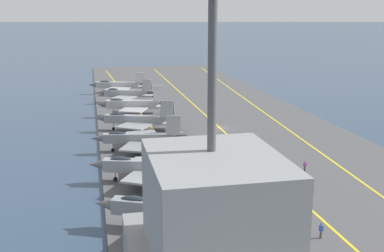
{
  "coord_description": "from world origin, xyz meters",
  "views": [
    {
      "loc": [
        -91.45,
        24.94,
        23.62
      ],
      "look_at": [
        -7.39,
        7.31,
        2.9
      ],
      "focal_mm": 45.0,
      "sensor_mm": 36.0,
      "label": 1
    }
  ],
  "objects_px": {
    "parked_jet_seventh": "(120,85)",
    "crew_purple_vest": "(305,166)",
    "parked_jet_third": "(142,138)",
    "parked_jet_fourth": "(139,119)",
    "parked_jet_sixth": "(128,93)",
    "parked_jet_second": "(151,166)",
    "parked_jet_fifth": "(134,104)",
    "crew_blue_vest": "(321,230)",
    "parked_jet_nearest": "(171,210)"
  },
  "relations": [
    {
      "from": "parked_jet_second",
      "to": "parked_jet_fifth",
      "type": "bearing_deg",
      "value": -2.32
    },
    {
      "from": "parked_jet_sixth",
      "to": "parked_jet_seventh",
      "type": "height_order",
      "value": "parked_jet_sixth"
    },
    {
      "from": "parked_jet_second",
      "to": "parked_jet_third",
      "type": "bearing_deg",
      "value": -1.49
    },
    {
      "from": "parked_jet_sixth",
      "to": "parked_jet_second",
      "type": "bearing_deg",
      "value": 178.6
    },
    {
      "from": "parked_jet_second",
      "to": "crew_purple_vest",
      "type": "relative_size",
      "value": 9.99
    },
    {
      "from": "parked_jet_nearest",
      "to": "parked_jet_sixth",
      "type": "height_order",
      "value": "parked_jet_nearest"
    },
    {
      "from": "parked_jet_fourth",
      "to": "crew_purple_vest",
      "type": "xyz_separation_m",
      "value": [
        -29.61,
        -21.48,
        -1.43
      ]
    },
    {
      "from": "parked_jet_sixth",
      "to": "parked_jet_seventh",
      "type": "relative_size",
      "value": 0.89
    },
    {
      "from": "parked_jet_third",
      "to": "crew_purple_vest",
      "type": "height_order",
      "value": "parked_jet_third"
    },
    {
      "from": "parked_jet_seventh",
      "to": "parked_jet_fifth",
      "type": "bearing_deg",
      "value": -177.63
    },
    {
      "from": "crew_blue_vest",
      "to": "crew_purple_vest",
      "type": "xyz_separation_m",
      "value": [
        20.23,
        -7.51,
        -0.03
      ]
    },
    {
      "from": "parked_jet_third",
      "to": "parked_jet_fifth",
      "type": "distance_m",
      "value": 28.72
    },
    {
      "from": "parked_jet_nearest",
      "to": "parked_jet_fourth",
      "type": "distance_m",
      "value": 44.94
    },
    {
      "from": "crew_blue_vest",
      "to": "parked_jet_sixth",
      "type": "bearing_deg",
      "value": 9.81
    },
    {
      "from": "parked_jet_third",
      "to": "crew_purple_vest",
      "type": "relative_size",
      "value": 9.7
    },
    {
      "from": "parked_jet_fifth",
      "to": "crew_blue_vest",
      "type": "relative_size",
      "value": 9.39
    },
    {
      "from": "parked_jet_sixth",
      "to": "crew_blue_vest",
      "type": "xyz_separation_m",
      "value": [
        -80.08,
        -13.84,
        -1.56
      ]
    },
    {
      "from": "parked_jet_third",
      "to": "parked_jet_fifth",
      "type": "height_order",
      "value": "parked_jet_fifth"
    },
    {
      "from": "parked_jet_third",
      "to": "crew_purple_vest",
      "type": "bearing_deg",
      "value": -124.53
    },
    {
      "from": "parked_jet_fourth",
      "to": "parked_jet_second",
      "type": "bearing_deg",
      "value": 177.41
    },
    {
      "from": "parked_jet_third",
      "to": "crew_blue_vest",
      "type": "relative_size",
      "value": 9.39
    },
    {
      "from": "parked_jet_second",
      "to": "parked_jet_sixth",
      "type": "xyz_separation_m",
      "value": [
        59.56,
        -1.46,
        0.15
      ]
    },
    {
      "from": "parked_jet_fourth",
      "to": "parked_jet_seventh",
      "type": "bearing_deg",
      "value": 1.07
    },
    {
      "from": "parked_jet_seventh",
      "to": "crew_purple_vest",
      "type": "distance_m",
      "value": 79.07
    },
    {
      "from": "parked_jet_fifth",
      "to": "crew_purple_vest",
      "type": "distance_m",
      "value": 48.89
    },
    {
      "from": "parked_jet_third",
      "to": "parked_jet_seventh",
      "type": "bearing_deg",
      "value": -0.07
    },
    {
      "from": "parked_jet_fourth",
      "to": "crew_purple_vest",
      "type": "height_order",
      "value": "parked_jet_fourth"
    },
    {
      "from": "parked_jet_fourth",
      "to": "parked_jet_seventh",
      "type": "height_order",
      "value": "parked_jet_fourth"
    },
    {
      "from": "parked_jet_fifth",
      "to": "parked_jet_sixth",
      "type": "distance_m",
      "value": 15.75
    },
    {
      "from": "parked_jet_nearest",
      "to": "crew_blue_vest",
      "type": "xyz_separation_m",
      "value": [
        -4.91,
        -14.98,
        -1.51
      ]
    },
    {
      "from": "parked_jet_second",
      "to": "crew_purple_vest",
      "type": "bearing_deg",
      "value": -90.71
    },
    {
      "from": "parked_jet_nearest",
      "to": "parked_jet_fourth",
      "type": "xyz_separation_m",
      "value": [
        44.93,
        -1.0,
        -0.1
      ]
    },
    {
      "from": "parked_jet_nearest",
      "to": "parked_jet_sixth",
      "type": "relative_size",
      "value": 1.08
    },
    {
      "from": "parked_jet_nearest",
      "to": "parked_jet_fifth",
      "type": "relative_size",
      "value": 1.03
    },
    {
      "from": "parked_jet_seventh",
      "to": "crew_blue_vest",
      "type": "distance_m",
      "value": 97.21
    },
    {
      "from": "parked_jet_fourth",
      "to": "parked_jet_sixth",
      "type": "xyz_separation_m",
      "value": [
        30.24,
        -0.13,
        0.16
      ]
    },
    {
      "from": "parked_jet_sixth",
      "to": "crew_purple_vest",
      "type": "xyz_separation_m",
      "value": [
        -59.84,
        -21.35,
        -1.59
      ]
    },
    {
      "from": "parked_jet_fifth",
      "to": "parked_jet_seventh",
      "type": "xyz_separation_m",
      "value": [
        31.73,
        1.31,
        -0.34
      ]
    },
    {
      "from": "parked_jet_third",
      "to": "parked_jet_fourth",
      "type": "xyz_separation_m",
      "value": [
        14.19,
        -0.93,
        0.03
      ]
    },
    {
      "from": "crew_blue_vest",
      "to": "crew_purple_vest",
      "type": "distance_m",
      "value": 21.58
    },
    {
      "from": "parked_jet_seventh",
      "to": "crew_purple_vest",
      "type": "relative_size",
      "value": 10.44
    },
    {
      "from": "parked_jet_fifth",
      "to": "parked_jet_fourth",
      "type": "bearing_deg",
      "value": 178.21
    },
    {
      "from": "parked_jet_second",
      "to": "crew_purple_vest",
      "type": "height_order",
      "value": "parked_jet_second"
    },
    {
      "from": "crew_blue_vest",
      "to": "crew_purple_vest",
      "type": "bearing_deg",
      "value": -20.36
    },
    {
      "from": "crew_purple_vest",
      "to": "parked_jet_second",
      "type": "bearing_deg",
      "value": 89.29
    },
    {
      "from": "parked_jet_seventh",
      "to": "crew_blue_vest",
      "type": "xyz_separation_m",
      "value": [
        -96.07,
        -14.83,
        -1.36
      ]
    },
    {
      "from": "parked_jet_fourth",
      "to": "parked_jet_sixth",
      "type": "height_order",
      "value": "parked_jet_sixth"
    },
    {
      "from": "crew_blue_vest",
      "to": "crew_purple_vest",
      "type": "relative_size",
      "value": 1.03
    },
    {
      "from": "parked_jet_fifth",
      "to": "parked_jet_sixth",
      "type": "xyz_separation_m",
      "value": [
        15.74,
        0.32,
        -0.13
      ]
    },
    {
      "from": "parked_jet_sixth",
      "to": "crew_purple_vest",
      "type": "bearing_deg",
      "value": -160.37
    }
  ]
}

